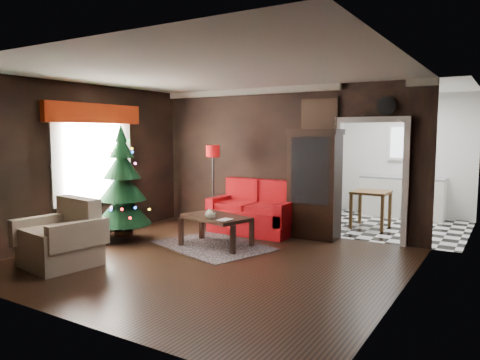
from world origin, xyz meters
The scene contains 26 objects.
floor centered at (0.00, 0.00, 0.00)m, with size 5.50×5.50×0.00m, color black.
ceiling centered at (0.00, 0.00, 2.80)m, with size 5.50×5.50×0.00m, color white.
wall_back centered at (0.00, 2.50, 1.40)m, with size 5.50×5.50×0.00m, color black.
wall_front centered at (0.00, -2.50, 1.40)m, with size 5.50×5.50×0.00m, color black.
wall_left centered at (-2.75, 0.00, 1.40)m, with size 5.50×5.50×0.00m, color black.
wall_right centered at (2.75, 0.00, 1.40)m, with size 5.50×5.50×0.00m, color black.
doorway centered at (1.70, 2.50, 1.05)m, with size 1.10×0.10×2.10m, color white, non-canonical shape.
left_window centered at (-2.71, 0.20, 1.45)m, with size 0.05×1.60×1.40m, color white.
valance centered at (-2.63, 0.20, 2.27)m, with size 0.12×2.10×0.35m, color maroon.
kitchen_floor centered at (1.70, 4.00, 0.00)m, with size 3.00×3.00×0.00m, color white.
kitchen_window centered at (1.70, 5.45, 1.70)m, with size 0.70×0.06×0.70m, color white.
rug centered at (-0.48, 0.80, 0.01)m, with size 1.88×1.37×0.01m, color #624F5B.
loveseat centered at (-0.40, 2.05, 0.50)m, with size 1.70×0.90×1.00m, color maroon, non-canonical shape.
curio_cabinet centered at (0.75, 2.27, 0.95)m, with size 0.90×0.45×1.90m, color black, non-canonical shape.
floor_lamp centered at (-1.21, 1.85, 0.83)m, with size 0.29×0.29×1.70m, color black, non-canonical shape.
christmas_tree centered at (-2.10, 0.31, 1.05)m, with size 1.01×1.01×1.92m, color black, non-canonical shape.
armchair centered at (-1.72, -1.30, 0.46)m, with size 0.97×0.97×0.99m, color #BEB096, non-canonical shape.
coffee_table centered at (-0.42, 0.82, 0.27)m, with size 1.14×0.68×0.51m, color black, non-canonical shape.
teapot centered at (-0.37, 0.54, 0.60)m, with size 0.16×0.16×0.15m, color silver, non-canonical shape.
cup_a centered at (-0.40, 0.69, 0.56)m, with size 0.08×0.08×0.07m, color silver.
cup_b centered at (-0.48, 0.67, 0.55)m, with size 0.06×0.06×0.05m, color silver.
book centered at (-0.16, 0.56, 0.64)m, with size 0.17×0.02×0.24m, color gray.
wall_clock centered at (1.95, 2.45, 2.38)m, with size 0.32×0.32×0.06m, color white.
painting centered at (0.75, 2.46, 2.25)m, with size 0.62×0.05×0.52m, color #B67D43.
kitchen_counter centered at (1.70, 5.20, 0.45)m, with size 1.80×0.60×0.90m, color white.
kitchen_table centered at (1.40, 3.70, 0.38)m, with size 0.70×0.70×0.75m, color brown, non-canonical shape.
Camera 1 is at (3.84, -5.37, 1.92)m, focal length 33.64 mm.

